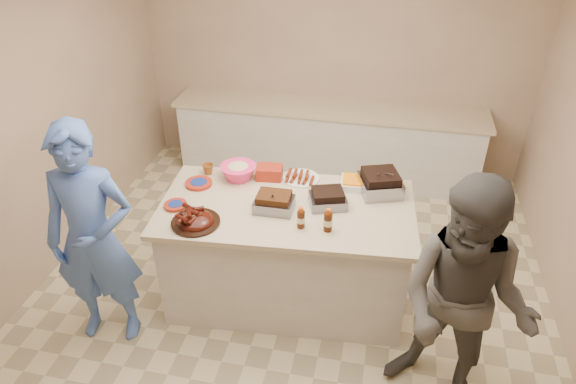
% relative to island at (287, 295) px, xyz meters
% --- Properties ---
extents(room, '(4.50, 5.00, 2.70)m').
position_rel_island_xyz_m(room, '(0.02, -0.02, 0.00)').
color(room, tan).
rests_on(room, ground).
extents(back_counter, '(3.60, 0.64, 0.90)m').
position_rel_island_xyz_m(back_counter, '(0.02, 2.18, 0.45)').
color(back_counter, silver).
rests_on(back_counter, ground).
extents(island, '(2.09, 1.22, 0.95)m').
position_rel_island_xyz_m(island, '(0.00, 0.00, 0.00)').
color(island, silver).
rests_on(island, ground).
extents(rib_platter, '(0.41, 0.41, 0.15)m').
position_rel_island_xyz_m(rib_platter, '(-0.62, -0.37, 0.95)').
color(rib_platter, '#431007').
rests_on(rib_platter, island).
extents(pulled_pork_tray, '(0.30, 0.23, 0.09)m').
position_rel_island_xyz_m(pulled_pork_tray, '(-0.09, -0.07, 0.95)').
color(pulled_pork_tray, '#47230F').
rests_on(pulled_pork_tray, island).
extents(brisket_tray, '(0.34, 0.31, 0.08)m').
position_rel_island_xyz_m(brisket_tray, '(0.31, 0.08, 0.95)').
color(brisket_tray, black).
rests_on(brisket_tray, island).
extents(roasting_pan, '(0.41, 0.41, 0.13)m').
position_rel_island_xyz_m(roasting_pan, '(0.70, 0.36, 0.95)').
color(roasting_pan, gray).
rests_on(roasting_pan, island).
extents(coleslaw_bowl, '(0.33, 0.33, 0.21)m').
position_rel_island_xyz_m(coleslaw_bowl, '(-0.49, 0.33, 0.95)').
color(coleslaw_bowl, '#F73174').
rests_on(coleslaw_bowl, island).
extents(sausage_plate, '(0.33, 0.33, 0.05)m').
position_rel_island_xyz_m(sausage_plate, '(0.03, 0.43, 0.95)').
color(sausage_plate, silver).
rests_on(sausage_plate, island).
extents(mac_cheese_dish, '(0.31, 0.24, 0.08)m').
position_rel_island_xyz_m(mac_cheese_dish, '(0.53, 0.41, 0.95)').
color(mac_cheese_dish, orange).
rests_on(mac_cheese_dish, island).
extents(bbq_bottle_a, '(0.06, 0.06, 0.18)m').
position_rel_island_xyz_m(bbq_bottle_a, '(0.16, -0.25, 0.95)').
color(bbq_bottle_a, '#381505').
rests_on(bbq_bottle_a, island).
extents(bbq_bottle_b, '(0.07, 0.07, 0.19)m').
position_rel_island_xyz_m(bbq_bottle_b, '(0.36, -0.25, 0.95)').
color(bbq_bottle_b, '#381505').
rests_on(bbq_bottle_b, island).
extents(mustard_bottle, '(0.05, 0.05, 0.12)m').
position_rel_island_xyz_m(mustard_bottle, '(-0.19, 0.06, 0.95)').
color(mustard_bottle, '#E8C900').
rests_on(mustard_bottle, island).
extents(sauce_bowl, '(0.13, 0.05, 0.12)m').
position_rel_island_xyz_m(sauce_bowl, '(-0.06, 0.11, 0.95)').
color(sauce_bowl, silver).
rests_on(sauce_bowl, island).
extents(plate_stack_large, '(0.24, 0.24, 0.03)m').
position_rel_island_xyz_m(plate_stack_large, '(-0.79, 0.16, 0.95)').
color(plate_stack_large, maroon).
rests_on(plate_stack_large, island).
extents(plate_stack_small, '(0.20, 0.20, 0.03)m').
position_rel_island_xyz_m(plate_stack_small, '(-0.86, -0.19, 0.95)').
color(plate_stack_small, maroon).
rests_on(plate_stack_small, island).
extents(plastic_cup, '(0.11, 0.10, 0.10)m').
position_rel_island_xyz_m(plastic_cup, '(-0.78, 0.35, 0.95)').
color(plastic_cup, brown).
rests_on(plastic_cup, island).
extents(basket_stack, '(0.23, 0.19, 0.11)m').
position_rel_island_xyz_m(basket_stack, '(-0.24, 0.39, 0.95)').
color(basket_stack, maroon).
rests_on(basket_stack, island).
extents(guest_blue, '(0.99, 1.93, 0.44)m').
position_rel_island_xyz_m(guest_blue, '(-1.30, -0.67, 0.00)').
color(guest_blue, '#4B71C9').
rests_on(guest_blue, ground).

